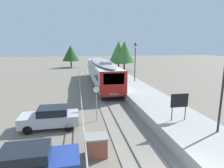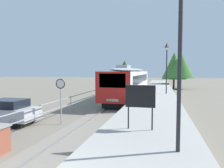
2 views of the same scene
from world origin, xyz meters
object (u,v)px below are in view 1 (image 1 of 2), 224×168
platform_lamp_mid_platform (135,54)px  parked_hatchback_silver (50,117)px  platform_notice_board (179,101)px  commuter_train (101,70)px  parked_hatchback_blue (31,164)px  speed_limit_sign (96,94)px  brick_utility_cabinet (96,146)px

platform_lamp_mid_platform → parked_hatchback_silver: 15.71m
platform_lamp_mid_platform → parked_hatchback_silver: bearing=-130.1°
platform_notice_board → parked_hatchback_silver: platform_notice_board is taller
commuter_train → platform_lamp_mid_platform: platform_lamp_mid_platform is taller
commuter_train → parked_hatchback_blue: commuter_train is taller
platform_lamp_mid_platform → speed_limit_sign: (-6.45, -10.95, -2.50)m
brick_utility_cabinet → parked_hatchback_blue: 3.25m
commuter_train → parked_hatchback_silver: size_ratio=4.90×
platform_notice_board → brick_utility_cabinet: platform_notice_board is taller
commuter_train → speed_limit_sign: 14.15m
platform_notice_board → speed_limit_sign: speed_limit_sign is taller
speed_limit_sign → commuter_train: bearing=81.1°
platform_lamp_mid_platform → platform_notice_board: bearing=-95.4°
platform_notice_board → speed_limit_sign: 5.97m
platform_notice_board → speed_limit_sign: bearing=149.4°
speed_limit_sign → parked_hatchback_silver: (-3.35, -0.70, -1.33)m
platform_notice_board → parked_hatchback_silver: (-8.49, 2.33, -1.40)m
commuter_train → parked_hatchback_blue: size_ratio=4.84×
speed_limit_sign → brick_utility_cabinet: speed_limit_sign is taller
platform_lamp_mid_platform → parked_hatchback_blue: platform_lamp_mid_platform is taller
platform_notice_board → brick_utility_cabinet: size_ratio=1.49×
parked_hatchback_silver → platform_lamp_mid_platform: bearing=49.9°
parked_hatchback_silver → commuter_train: bearing=69.3°
brick_utility_cabinet → platform_lamp_mid_platform: bearing=66.0°
commuter_train → brick_utility_cabinet: commuter_train is taller
commuter_train → parked_hatchback_silver: bearing=-110.7°
speed_limit_sign → platform_notice_board: bearing=-30.6°
commuter_train → parked_hatchback_blue: bearing=-105.7°
platform_notice_board → parked_hatchback_silver: 8.91m
brick_utility_cabinet → parked_hatchback_blue: (-2.93, -1.38, 0.22)m
parked_hatchback_silver → platform_notice_board: bearing=-15.4°
brick_utility_cabinet → parked_hatchback_silver: (-2.82, 4.04, 0.22)m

